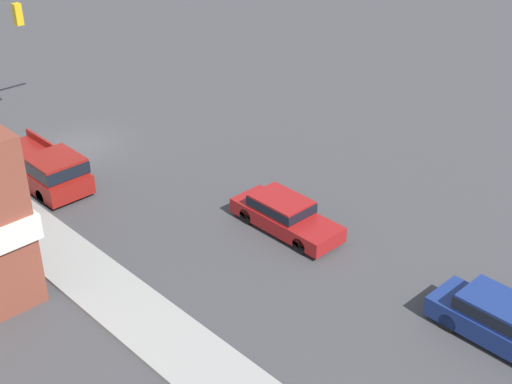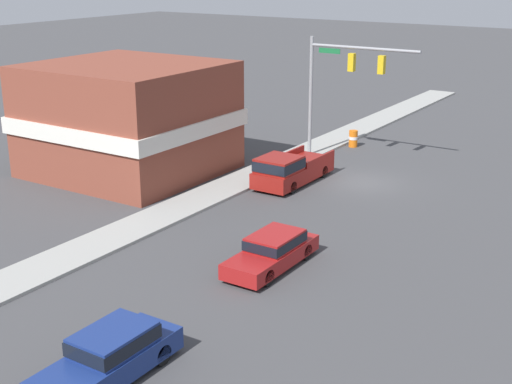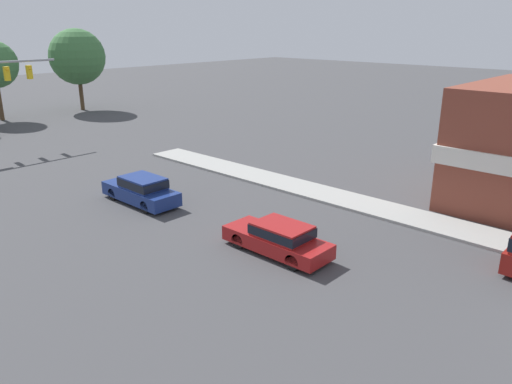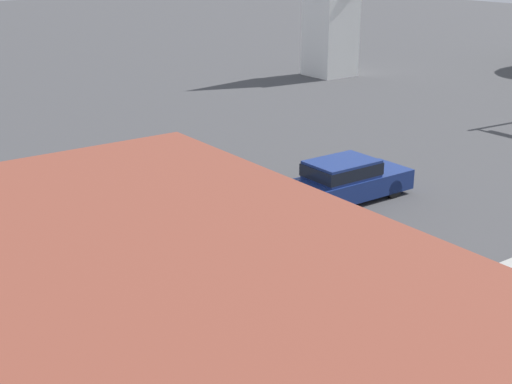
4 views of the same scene
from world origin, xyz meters
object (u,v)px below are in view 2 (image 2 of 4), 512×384
object	(u,v)px
car_lead	(273,250)
construction_barrel	(353,139)
pickup_truck_parked	(289,169)
car_second_ahead	(110,355)

from	to	relation	value
car_lead	construction_barrel	bearing A→B (deg)	-73.53
pickup_truck_parked	construction_barrel	distance (m)	9.55
pickup_truck_parked	construction_barrel	world-z (taller)	pickup_truck_parked
car_lead	pickup_truck_parked	size ratio (longest dim) A/B	0.84
pickup_truck_parked	construction_barrel	xyz separation A→B (m)	(0.66, -9.53, -0.33)
pickup_truck_parked	construction_barrel	size ratio (longest dim) A/B	5.19
car_second_ahead	pickup_truck_parked	world-z (taller)	pickup_truck_parked
car_lead	construction_barrel	distance (m)	20.27
car_second_ahead	pickup_truck_parked	distance (m)	20.10
car_second_ahead	car_lead	bearing A→B (deg)	-88.63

